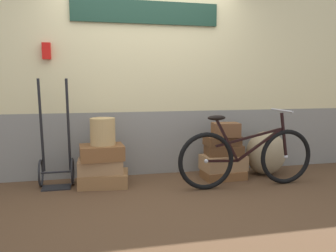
# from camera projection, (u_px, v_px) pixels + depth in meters

# --- Properties ---
(ground) EXTENTS (9.54, 5.20, 0.06)m
(ground) POSITION_uv_depth(u_px,v_px,m) (158.00, 193.00, 3.97)
(ground) COLOR #513823
(station_building) EXTENTS (7.54, 0.74, 2.79)m
(station_building) POSITION_uv_depth(u_px,v_px,m) (146.00, 72.00, 4.61)
(station_building) COLOR gray
(station_building) RESTS_ON ground
(suitcase_0) EXTENTS (0.63, 0.50, 0.17)m
(suitcase_0) POSITION_uv_depth(u_px,v_px,m) (104.00, 179.00, 4.17)
(suitcase_0) COLOR olive
(suitcase_0) RESTS_ON ground
(suitcase_1) EXTENTS (0.54, 0.38, 0.17)m
(suitcase_1) POSITION_uv_depth(u_px,v_px,m) (100.00, 166.00, 4.13)
(suitcase_1) COLOR #9E754C
(suitcase_1) RESTS_ON suitcase_0
(suitcase_2) EXTENTS (0.53, 0.41, 0.17)m
(suitcase_2) POSITION_uv_depth(u_px,v_px,m) (102.00, 152.00, 4.10)
(suitcase_2) COLOR brown
(suitcase_2) RESTS_ON suitcase_1
(suitcase_3) EXTENTS (0.55, 0.38, 0.11)m
(suitcase_3) POSITION_uv_depth(u_px,v_px,m) (223.00, 174.00, 4.47)
(suitcase_3) COLOR brown
(suitcase_3) RESTS_ON ground
(suitcase_4) EXTENTS (0.59, 0.41, 0.20)m
(suitcase_4) POSITION_uv_depth(u_px,v_px,m) (223.00, 162.00, 4.48)
(suitcase_4) COLOR #9E754C
(suitcase_4) RESTS_ON suitcase_3
(suitcase_5) EXTENTS (0.49, 0.34, 0.13)m
(suitcase_5) POSITION_uv_depth(u_px,v_px,m) (224.00, 150.00, 4.48)
(suitcase_5) COLOR brown
(suitcase_5) RESTS_ON suitcase_4
(suitcase_6) EXTENTS (0.47, 0.30, 0.12)m
(suitcase_6) POSITION_uv_depth(u_px,v_px,m) (222.00, 140.00, 4.46)
(suitcase_6) COLOR brown
(suitcase_6) RESTS_ON suitcase_5
(suitcase_7) EXTENTS (0.36, 0.27, 0.18)m
(suitcase_7) POSITION_uv_depth(u_px,v_px,m) (226.00, 130.00, 4.40)
(suitcase_7) COLOR brown
(suitcase_7) RESTS_ON suitcase_6
(wicker_basket) EXTENTS (0.30, 0.30, 0.33)m
(wicker_basket) POSITION_uv_depth(u_px,v_px,m) (103.00, 132.00, 4.08)
(wicker_basket) COLOR tan
(wicker_basket) RESTS_ON suitcase_2
(luggage_trolley) EXTENTS (0.40, 0.39, 1.30)m
(luggage_trolley) POSITION_uv_depth(u_px,v_px,m) (56.00, 163.00, 4.12)
(luggage_trolley) COLOR black
(luggage_trolley) RESTS_ON ground
(burlap_sack) EXTENTS (0.55, 0.47, 0.60)m
(burlap_sack) POSITION_uv_depth(u_px,v_px,m) (266.00, 153.00, 4.65)
(burlap_sack) COLOR #9E8966
(burlap_sack) RESTS_ON ground
(bicycle) EXTENTS (1.73, 0.46, 0.93)m
(bicycle) POSITION_uv_depth(u_px,v_px,m) (247.00, 157.00, 4.09)
(bicycle) COLOR black
(bicycle) RESTS_ON ground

